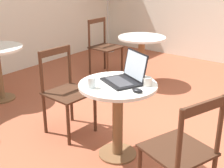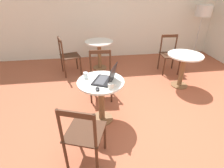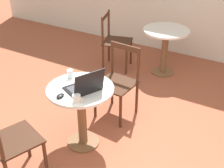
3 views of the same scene
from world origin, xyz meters
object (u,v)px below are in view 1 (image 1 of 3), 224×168
chair_mid_back (104,47)px  drinking_glass (91,83)px  chair_near_front (182,153)px  mug (147,81)px  cafe_table_near (118,103)px  laptop (126,76)px  mouse (137,90)px  chair_near_back (66,92)px  cafe_table_mid (142,49)px

chair_mid_back → drinking_glass: chair_mid_back is taller
chair_near_front → mug: chair_near_front is taller
cafe_table_near → laptop: laptop is taller
chair_mid_back → laptop: 2.48m
chair_mid_back → mouse: chair_mid_back is taller
cafe_table_near → laptop: size_ratio=1.70×
chair_near_back → drinking_glass: size_ratio=9.54×
cafe_table_near → chair_near_back: chair_near_back is taller
cafe_table_mid → mouse: size_ratio=7.41×
cafe_table_mid → chair_near_back: (-1.79, -0.17, -0.08)m
chair_near_front → drinking_glass: chair_near_front is taller
laptop → drinking_glass: bearing=152.9°
mug → chair_mid_back: bearing=47.2°
mouse → laptop: bearing=57.1°
drinking_glass → chair_near_back: bearing=65.7°
chair_mid_back → mouse: size_ratio=9.24×
chair_mid_back → laptop: (-1.79, -1.68, 0.33)m
chair_mid_back → mug: (-1.74, -1.88, 0.31)m
cafe_table_near → drinking_glass: bearing=150.5°
cafe_table_mid → chair_near_front: bearing=-141.7°
chair_near_front → chair_mid_back: size_ratio=1.00×
cafe_table_near → cafe_table_mid: same height
cafe_table_near → chair_near_back: (0.05, 0.73, -0.08)m
cafe_table_near → mug: (0.12, -0.23, 0.23)m
cafe_table_near → chair_mid_back: bearing=41.5°
chair_near_back → mouse: chair_near_back is taller
laptop → cafe_table_mid: bearing=27.7°
laptop → mouse: size_ratio=4.35×
laptop → mouse: bearing=-122.9°
drinking_glass → chair_near_front: bearing=-93.4°
chair_near_front → drinking_glass: (0.05, 0.90, 0.32)m
laptop → mug: size_ratio=3.75×
chair_near_back → laptop: (0.03, -0.75, 0.33)m
chair_mid_back → mug: bearing=-132.8°
cafe_table_near → mouse: bearing=-104.6°
mouse → drinking_glass: 0.41m
cafe_table_mid → chair_near_front: 2.69m
chair_mid_back → chair_near_back: bearing=-152.9°
mug → drinking_glass: 0.50m
chair_near_front → chair_mid_back: bearing=48.6°
mug → cafe_table_near: bearing=118.4°
chair_near_back → cafe_table_near: bearing=-94.1°
chair_near_front → mug: 0.74m
chair_near_back → laptop: bearing=-88.0°
chair_near_front → laptop: (0.35, 0.75, 0.33)m
chair_near_back → mug: 1.01m
mug → chair_near_front: bearing=-126.2°
chair_near_front → chair_mid_back: (2.14, 2.43, 0.00)m
chair_mid_back → mug: chair_mid_back is taller
chair_near_back → chair_near_front: bearing=-102.2°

